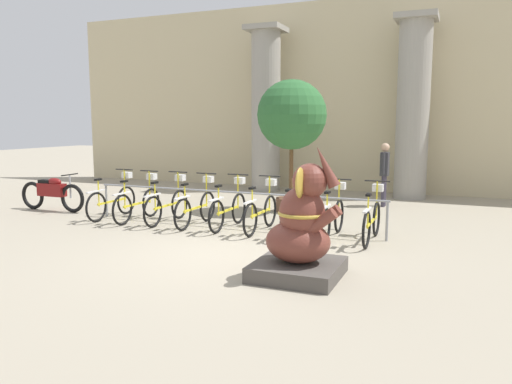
{
  "coord_description": "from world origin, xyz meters",
  "views": [
    {
      "loc": [
        3.62,
        -7.38,
        2.2
      ],
      "look_at": [
        0.35,
        0.52,
        1.0
      ],
      "focal_mm": 35.0,
      "sensor_mm": 36.0,
      "label": 1
    }
  ],
  "objects": [
    {
      "name": "bicycle_1",
      "position": [
        -3.05,
        1.81,
        0.41
      ],
      "size": [
        0.48,
        1.75,
        1.09
      ],
      "color": "black",
      "rests_on": "ground_plane"
    },
    {
      "name": "bicycle_5",
      "position": [
        -0.09,
        1.85,
        0.41
      ],
      "size": [
        0.48,
        1.75,
        1.09
      ],
      "color": "black",
      "rests_on": "ground_plane"
    },
    {
      "name": "column_right",
      "position": [
        2.25,
        7.6,
        2.62
      ],
      "size": [
        1.15,
        1.15,
        5.16
      ],
      "color": "gray",
      "rests_on": "ground_plane"
    },
    {
      "name": "bicycle_2",
      "position": [
        -2.31,
        1.86,
        0.41
      ],
      "size": [
        0.48,
        1.75,
        1.09
      ],
      "color": "black",
      "rests_on": "ground_plane"
    },
    {
      "name": "bicycle_8",
      "position": [
        2.14,
        1.81,
        0.41
      ],
      "size": [
        0.48,
        1.75,
        1.09
      ],
      "color": "black",
      "rests_on": "ground_plane"
    },
    {
      "name": "bike_rack",
      "position": [
        -0.83,
        1.95,
        0.65
      ],
      "size": [
        6.54,
        0.05,
        0.77
      ],
      "color": "gray",
      "rests_on": "ground_plane"
    },
    {
      "name": "bicycle_7",
      "position": [
        1.4,
        1.83,
        0.41
      ],
      "size": [
        0.48,
        1.75,
        1.09
      ],
      "color": "black",
      "rests_on": "ground_plane"
    },
    {
      "name": "bicycle_4",
      "position": [
        -0.83,
        1.88,
        0.41
      ],
      "size": [
        0.48,
        1.75,
        1.09
      ],
      "color": "black",
      "rests_on": "ground_plane"
    },
    {
      "name": "person_pedestrian",
      "position": [
        1.76,
        5.87,
        0.99
      ],
      "size": [
        0.22,
        0.47,
        1.66
      ],
      "color": "#383342",
      "rests_on": "ground_plane"
    },
    {
      "name": "bicycle_6",
      "position": [
        0.66,
        1.83,
        0.41
      ],
      "size": [
        0.48,
        1.75,
        1.09
      ],
      "color": "black",
      "rests_on": "ground_plane"
    },
    {
      "name": "bicycle_3",
      "position": [
        -1.57,
        1.83,
        0.41
      ],
      "size": [
        0.48,
        1.75,
        1.09
      ],
      "color": "black",
      "rests_on": "ground_plane"
    },
    {
      "name": "ground_plane",
      "position": [
        0.0,
        0.0,
        0.0
      ],
      "size": [
        60.0,
        60.0,
        0.0
      ],
      "primitive_type": "plane",
      "color": "#9E937F"
    },
    {
      "name": "potted_tree",
      "position": [
        -0.24,
        4.19,
        2.29
      ],
      "size": [
        1.69,
        1.69,
        3.22
      ],
      "color": "brown",
      "rests_on": "ground_plane"
    },
    {
      "name": "elephant_statue",
      "position": [
        1.57,
        -0.76,
        0.64
      ],
      "size": [
        1.2,
        1.2,
        1.91
      ],
      "color": "#4C4742",
      "rests_on": "ground_plane"
    },
    {
      "name": "column_left",
      "position": [
        -2.25,
        7.6,
        2.62
      ],
      "size": [
        1.15,
        1.15,
        5.16
      ],
      "color": "gray",
      "rests_on": "ground_plane"
    },
    {
      "name": "bicycle_0",
      "position": [
        -3.8,
        1.87,
        0.41
      ],
      "size": [
        0.48,
        1.75,
        1.09
      ],
      "color": "black",
      "rests_on": "ground_plane"
    },
    {
      "name": "motorcycle",
      "position": [
        -5.77,
        2.02,
        0.46
      ],
      "size": [
        1.99,
        0.55,
        0.95
      ],
      "color": "black",
      "rests_on": "ground_plane"
    },
    {
      "name": "building_facade",
      "position": [
        0.0,
        8.6,
        3.0
      ],
      "size": [
        20.0,
        0.2,
        6.0
      ],
      "color": "#C6B78E",
      "rests_on": "ground_plane"
    }
  ]
}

